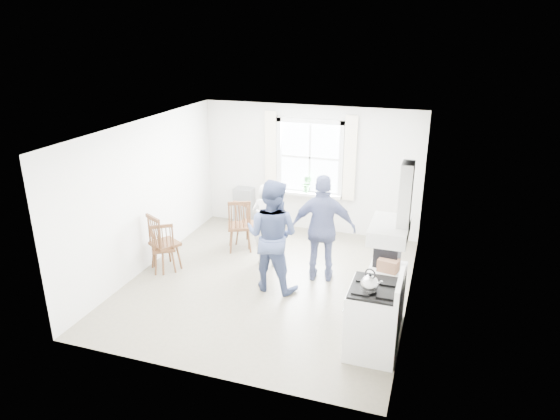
% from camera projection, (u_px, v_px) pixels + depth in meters
% --- Properties ---
extents(room_shell, '(4.62, 5.12, 2.64)m').
position_uv_depth(room_shell, '(269.00, 209.00, 7.93)').
color(room_shell, '#78705C').
rests_on(room_shell, ground).
extents(window_assembly, '(1.88, 0.24, 1.70)m').
position_uv_depth(window_assembly, '(309.00, 162.00, 10.05)').
color(window_assembly, white).
rests_on(window_assembly, room_shell).
extents(range_hood, '(0.45, 0.76, 0.94)m').
position_uv_depth(range_hood, '(395.00, 218.00, 5.90)').
color(range_hood, silver).
rests_on(range_hood, room_shell).
extents(shelf_unit, '(0.40, 0.30, 0.80)m').
position_uv_depth(shelf_unit, '(244.00, 206.00, 10.73)').
color(shelf_unit, gray).
rests_on(shelf_unit, ground).
extents(gas_stove, '(0.68, 0.76, 1.12)m').
position_uv_depth(gas_stove, '(374.00, 319.00, 6.44)').
color(gas_stove, white).
rests_on(gas_stove, ground).
extents(kettle, '(0.22, 0.22, 0.32)m').
position_uv_depth(kettle, '(370.00, 284.00, 6.14)').
color(kettle, silver).
rests_on(kettle, gas_stove).
extents(low_cabinet, '(0.50, 0.55, 0.90)m').
position_uv_depth(low_cabinet, '(386.00, 296.00, 7.06)').
color(low_cabinet, silver).
rests_on(low_cabinet, ground).
extents(stereo_stack, '(0.36, 0.33, 0.30)m').
position_uv_depth(stereo_stack, '(387.00, 255.00, 6.92)').
color(stereo_stack, black).
rests_on(stereo_stack, low_cabinet).
extents(cardboard_box, '(0.30, 0.24, 0.17)m').
position_uv_depth(cardboard_box, '(388.00, 265.00, 6.78)').
color(cardboard_box, '#936447').
rests_on(cardboard_box, low_cabinet).
extents(windsor_chair_a, '(0.58, 0.57, 1.04)m').
position_uv_depth(windsor_chair_a, '(240.00, 220.00, 9.30)').
color(windsor_chair_a, '#482A17').
rests_on(windsor_chair_a, ground).
extents(windsor_chair_b, '(0.59, 0.59, 1.04)m').
position_uv_depth(windsor_chair_b, '(159.00, 237.00, 8.57)').
color(windsor_chair_b, '#482A17').
rests_on(windsor_chair_b, ground).
extents(windsor_chair_c, '(0.54, 0.53, 0.93)m').
position_uv_depth(windsor_chair_c, '(163.00, 243.00, 8.51)').
color(windsor_chair_c, '#482A17').
rests_on(windsor_chair_c, ground).
extents(person_left, '(0.62, 0.62, 1.52)m').
position_uv_depth(person_left, '(267.00, 225.00, 8.76)').
color(person_left, silver).
rests_on(person_left, ground).
extents(person_mid, '(0.99, 0.99, 1.85)m').
position_uv_depth(person_mid, '(272.00, 236.00, 7.90)').
color(person_mid, '#414E79').
rests_on(person_mid, ground).
extents(person_right, '(1.26, 1.26, 1.83)m').
position_uv_depth(person_right, '(323.00, 229.00, 8.18)').
color(person_right, navy).
rests_on(person_right, ground).
extents(potted_plant, '(0.23, 0.23, 0.36)m').
position_uv_depth(potted_plant, '(307.00, 184.00, 10.13)').
color(potted_plant, '#377D3A').
rests_on(potted_plant, window_assembly).
extents(windsor_chair_d, '(0.50, 0.49, 0.93)m').
position_uv_depth(windsor_chair_d, '(244.00, 219.00, 9.56)').
color(windsor_chair_d, '#482A17').
rests_on(windsor_chair_d, ground).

